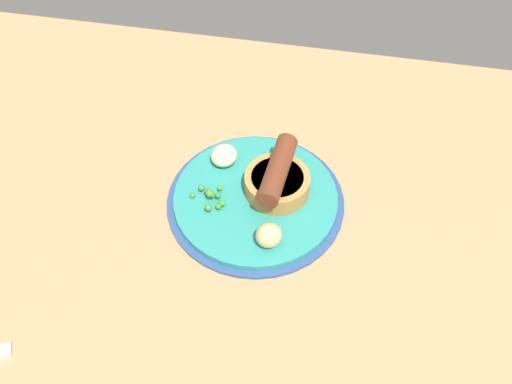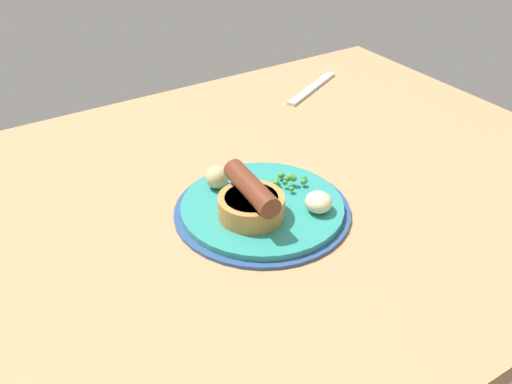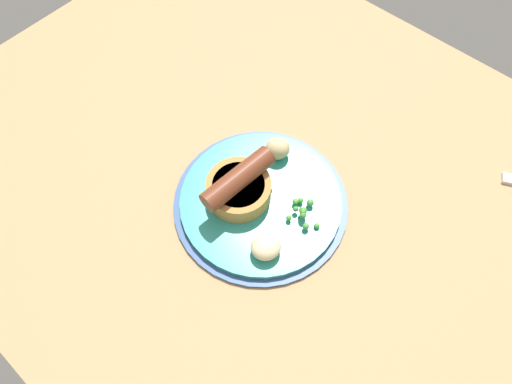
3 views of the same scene
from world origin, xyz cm
name	(u,v)px [view 1 (image 1 of 3)]	position (x,y,z in cm)	size (l,w,h in cm)	color
dining_table	(241,235)	(0.00, 0.00, 1.50)	(110.00, 80.00, 3.00)	tan
dinner_plate	(256,200)	(-1.04, -4.69, 3.57)	(24.16, 24.16, 1.40)	#2D4C84
sausage_pudding	(277,180)	(-3.71, -6.16, 6.70)	(8.77, 11.02, 5.78)	#BC8442
pea_pile	(210,196)	(4.72, -2.83, 5.45)	(5.10, 4.47, 1.93)	#449130
potato_chunk_0	(224,156)	(4.41, -9.95, 5.72)	(3.61, 3.88, 2.65)	beige
potato_chunk_1	(269,235)	(-4.05, 2.36, 6.00)	(3.22, 3.41, 3.20)	#CCB77F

